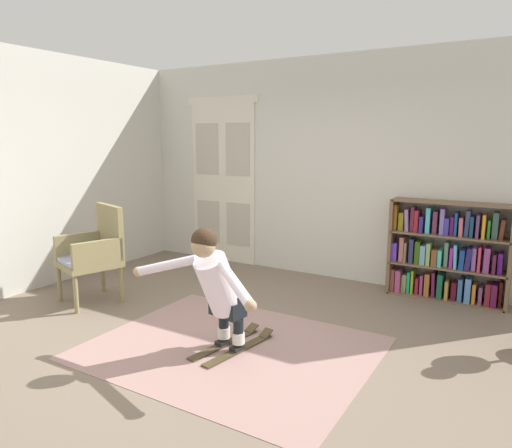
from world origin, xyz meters
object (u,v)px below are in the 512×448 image
object	(u,v)px
bookshelf	(446,255)
skis_pair	(234,345)
person_skier	(216,282)
wicker_chair	(95,251)

from	to	relation	value
bookshelf	skis_pair	world-z (taller)	bookshelf
bookshelf	person_skier	world-z (taller)	bookshelf
skis_pair	person_skier	size ratio (longest dim) A/B	0.63
wicker_chair	skis_pair	distance (m)	2.14
wicker_chair	person_skier	world-z (taller)	person_skier
person_skier	bookshelf	bearing A→B (deg)	60.64
skis_pair	wicker_chair	bearing A→B (deg)	173.50
wicker_chair	person_skier	xyz separation A→B (m)	(2.01, -0.44, 0.07)
skis_pair	person_skier	bearing A→B (deg)	-99.71
bookshelf	skis_pair	distance (m)	2.77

